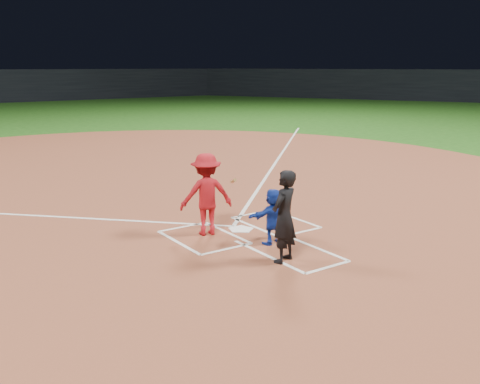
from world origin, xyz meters
TOP-DOWN VIEW (x-y plane):
  - ground at (0.00, 0.00)m, footprint 120.00×120.00m
  - home_plate_dirt at (0.00, 6.00)m, footprint 28.00×28.00m
  - stadium_wall_right at (42.00, 24.00)m, footprint 31.04×52.56m
  - home_plate at (0.00, 0.00)m, footprint 0.60×0.60m
  - catcher at (0.00, -1.15)m, footprint 1.09×0.38m
  - umpire at (-0.47, -2.09)m, footprint 0.75×0.63m
  - chalk_markings at (0.00, 5.29)m, footprint 28.35×17.32m
  - batter_at_plate at (-0.78, 0.17)m, footprint 1.48×1.02m

SIDE VIEW (x-z plane):
  - ground at x=0.00m, z-range 0.00..0.00m
  - home_plate_dirt at x=0.00m, z-range 0.00..0.01m
  - chalk_markings at x=0.00m, z-range 0.01..0.02m
  - home_plate at x=0.00m, z-range 0.01..0.03m
  - catcher at x=0.00m, z-range 0.01..1.17m
  - umpire at x=-0.47m, z-range 0.01..1.76m
  - batter_at_plate at x=-0.78m, z-range 0.01..1.79m
  - stadium_wall_right at x=42.00m, z-range 0.00..3.20m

